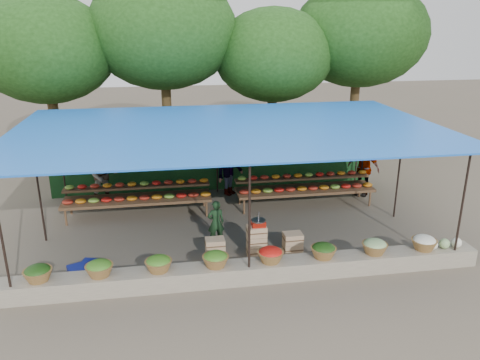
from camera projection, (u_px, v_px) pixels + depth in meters
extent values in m
plane|color=#625948|center=(230.00, 228.00, 12.81)|extent=(60.00, 60.00, 0.00)
cube|color=slate|center=(248.00, 272.00, 10.18)|extent=(10.60, 0.55, 0.40)
cylinder|color=black|center=(2.00, 241.00, 8.91)|extent=(0.05, 0.05, 2.80)
cylinder|color=black|center=(249.00, 224.00, 9.65)|extent=(0.05, 0.05, 2.80)
cylinder|color=black|center=(461.00, 210.00, 10.39)|extent=(0.05, 0.05, 2.80)
cylinder|color=black|center=(39.00, 190.00, 11.62)|extent=(0.05, 0.05, 2.80)
cylinder|color=black|center=(399.00, 171.00, 13.10)|extent=(0.05, 0.05, 2.80)
cylinder|color=black|center=(61.00, 158.00, 14.33)|extent=(0.05, 0.05, 2.80)
cylinder|color=black|center=(217.00, 151.00, 15.07)|extent=(0.05, 0.05, 2.80)
cylinder|color=black|center=(358.00, 145.00, 15.80)|extent=(0.05, 0.05, 2.80)
cube|color=blue|center=(229.00, 128.00, 11.91)|extent=(10.80, 6.60, 0.04)
cube|color=blue|center=(242.00, 156.00, 10.10)|extent=(10.80, 2.19, 0.26)
cube|color=blue|center=(220.00, 119.00, 13.83)|extent=(10.80, 2.19, 0.26)
cylinder|color=gray|center=(223.00, 144.00, 13.47)|extent=(9.60, 0.01, 0.01)
ellipsoid|color=yellow|center=(61.00, 160.00, 12.87)|extent=(0.23, 0.17, 0.30)
ellipsoid|color=yellow|center=(83.00, 159.00, 12.96)|extent=(0.23, 0.17, 0.30)
ellipsoid|color=yellow|center=(106.00, 158.00, 13.05)|extent=(0.23, 0.17, 0.30)
ellipsoid|color=yellow|center=(128.00, 157.00, 13.14)|extent=(0.23, 0.17, 0.30)
ellipsoid|color=yellow|center=(149.00, 156.00, 13.23)|extent=(0.23, 0.17, 0.30)
ellipsoid|color=yellow|center=(171.00, 155.00, 13.33)|extent=(0.23, 0.17, 0.30)
ellipsoid|color=yellow|center=(192.00, 154.00, 13.42)|extent=(0.23, 0.17, 0.30)
ellipsoid|color=yellow|center=(212.00, 154.00, 13.51)|extent=(0.23, 0.17, 0.30)
ellipsoid|color=yellow|center=(233.00, 153.00, 13.60)|extent=(0.23, 0.17, 0.30)
ellipsoid|color=yellow|center=(253.00, 152.00, 13.70)|extent=(0.23, 0.17, 0.30)
ellipsoid|color=yellow|center=(273.00, 151.00, 13.79)|extent=(0.23, 0.17, 0.30)
ellipsoid|color=yellow|center=(293.00, 150.00, 13.88)|extent=(0.23, 0.17, 0.30)
ellipsoid|color=yellow|center=(312.00, 149.00, 13.97)|extent=(0.23, 0.17, 0.30)
ellipsoid|color=yellow|center=(331.00, 148.00, 14.06)|extent=(0.23, 0.17, 0.30)
ellipsoid|color=yellow|center=(350.00, 148.00, 14.16)|extent=(0.23, 0.17, 0.30)
ellipsoid|color=yellow|center=(369.00, 147.00, 14.25)|extent=(0.23, 0.17, 0.30)
ellipsoid|color=#1E4512|center=(37.00, 271.00, 9.38)|extent=(0.52, 0.52, 0.23)
ellipsoid|color=#407A20|center=(99.00, 266.00, 9.57)|extent=(0.52, 0.52, 0.23)
ellipsoid|color=#407A20|center=(158.00, 261.00, 9.75)|extent=(0.52, 0.52, 0.23)
ellipsoid|color=#407A20|center=(216.00, 257.00, 9.94)|extent=(0.52, 0.52, 0.23)
ellipsoid|color=red|center=(271.00, 253.00, 10.12)|extent=(0.52, 0.52, 0.23)
ellipsoid|color=#1E4512|center=(324.00, 249.00, 10.30)|extent=(0.52, 0.52, 0.23)
ellipsoid|color=#93BC75|center=(375.00, 245.00, 10.49)|extent=(0.52, 0.52, 0.23)
ellipsoid|color=white|center=(424.00, 241.00, 10.67)|extent=(0.52, 0.52, 0.23)
cube|color=#18451C|center=(216.00, 153.00, 15.35)|extent=(10.60, 0.06, 2.50)
cylinder|color=#3D2C16|center=(55.00, 121.00, 16.74)|extent=(0.36, 0.36, 3.97)
ellipsoid|color=black|center=(45.00, 49.00, 15.94)|extent=(4.77, 4.77, 3.69)
cylinder|color=#3D2C16|center=(167.00, 108.00, 17.65)|extent=(0.36, 0.36, 4.48)
ellipsoid|color=black|center=(163.00, 31.00, 16.74)|extent=(5.39, 5.39, 4.17)
cylinder|color=#3D2C16|center=(272.00, 117.00, 18.11)|extent=(0.36, 0.36, 3.71)
ellipsoid|color=black|center=(273.00, 55.00, 17.36)|extent=(4.47, 4.47, 3.45)
cylinder|color=#3D2C16|center=(354.00, 104.00, 18.91)|extent=(0.36, 0.36, 4.35)
ellipsoid|color=black|center=(360.00, 34.00, 18.03)|extent=(5.24, 5.24, 4.05)
cube|color=#4E361F|center=(138.00, 199.00, 13.48)|extent=(4.20, 0.95, 0.08)
cube|color=#4E361F|center=(137.00, 187.00, 13.67)|extent=(4.20, 0.35, 0.06)
cylinder|color=#4E361F|center=(66.00, 217.00, 12.89)|extent=(0.06, 0.06, 0.50)
cylinder|color=#4E361F|center=(207.00, 208.00, 13.49)|extent=(0.06, 0.06, 0.50)
cylinder|color=#4E361F|center=(71.00, 206.00, 13.63)|extent=(0.06, 0.06, 0.50)
cylinder|color=#4E361F|center=(204.00, 198.00, 14.23)|extent=(0.06, 0.06, 0.50)
ellipsoid|color=#A92718|center=(68.00, 202.00, 13.02)|extent=(0.31, 0.26, 0.13)
ellipsoid|color=#77A733|center=(69.00, 187.00, 13.35)|extent=(0.26, 0.22, 0.12)
ellipsoid|color=orange|center=(81.00, 201.00, 13.07)|extent=(0.31, 0.26, 0.13)
ellipsoid|color=red|center=(82.00, 187.00, 13.40)|extent=(0.26, 0.22, 0.12)
ellipsoid|color=#77A733|center=(94.00, 200.00, 13.12)|extent=(0.31, 0.26, 0.13)
ellipsoid|color=#A92718|center=(95.00, 186.00, 13.46)|extent=(0.26, 0.22, 0.12)
ellipsoid|color=red|center=(107.00, 200.00, 13.18)|extent=(0.31, 0.26, 0.13)
ellipsoid|color=orange|center=(107.00, 185.00, 13.51)|extent=(0.26, 0.22, 0.12)
ellipsoid|color=#A92718|center=(119.00, 199.00, 13.23)|extent=(0.31, 0.26, 0.13)
ellipsoid|color=#A92718|center=(120.00, 185.00, 13.56)|extent=(0.26, 0.22, 0.12)
ellipsoid|color=orange|center=(132.00, 198.00, 13.28)|extent=(0.31, 0.26, 0.13)
ellipsoid|color=orange|center=(132.00, 184.00, 13.62)|extent=(0.26, 0.22, 0.12)
ellipsoid|color=#A92718|center=(144.00, 197.00, 13.34)|extent=(0.31, 0.26, 0.13)
ellipsoid|color=#77A733|center=(144.00, 183.00, 13.67)|extent=(0.26, 0.22, 0.12)
ellipsoid|color=orange|center=(157.00, 197.00, 13.39)|extent=(0.31, 0.26, 0.13)
ellipsoid|color=red|center=(156.00, 183.00, 13.73)|extent=(0.26, 0.22, 0.12)
ellipsoid|color=#77A733|center=(169.00, 196.00, 13.45)|extent=(0.31, 0.26, 0.13)
ellipsoid|color=#A92718|center=(168.00, 182.00, 13.78)|extent=(0.26, 0.22, 0.12)
ellipsoid|color=red|center=(181.00, 195.00, 13.50)|extent=(0.31, 0.26, 0.13)
ellipsoid|color=orange|center=(180.00, 181.00, 13.83)|extent=(0.26, 0.22, 0.12)
ellipsoid|color=#A92718|center=(193.00, 195.00, 13.55)|extent=(0.31, 0.26, 0.13)
ellipsoid|color=#A92718|center=(192.00, 181.00, 13.89)|extent=(0.26, 0.22, 0.12)
ellipsoid|color=orange|center=(205.00, 194.00, 13.61)|extent=(0.31, 0.26, 0.13)
ellipsoid|color=orange|center=(204.00, 180.00, 13.94)|extent=(0.26, 0.22, 0.12)
cube|color=#4E361F|center=(305.00, 190.00, 14.25)|extent=(4.20, 0.95, 0.08)
cube|color=#4E361F|center=(302.00, 178.00, 14.44)|extent=(4.20, 0.35, 0.06)
cylinder|color=#4E361F|center=(244.00, 206.00, 13.66)|extent=(0.06, 0.06, 0.50)
cylinder|color=#4E361F|center=(370.00, 198.00, 14.25)|extent=(0.06, 0.06, 0.50)
cylinder|color=#4E361F|center=(240.00, 196.00, 14.40)|extent=(0.06, 0.06, 0.50)
cylinder|color=#4E361F|center=(359.00, 189.00, 15.00)|extent=(0.06, 0.06, 0.50)
ellipsoid|color=#A92718|center=(244.00, 192.00, 13.78)|extent=(0.31, 0.26, 0.13)
ellipsoid|color=#77A733|center=(242.00, 178.00, 14.12)|extent=(0.26, 0.22, 0.12)
ellipsoid|color=orange|center=(256.00, 191.00, 13.84)|extent=(0.31, 0.26, 0.13)
ellipsoid|color=red|center=(253.00, 178.00, 14.17)|extent=(0.26, 0.22, 0.12)
ellipsoid|color=#77A733|center=(268.00, 190.00, 13.89)|extent=(0.31, 0.26, 0.13)
ellipsoid|color=#A92718|center=(264.00, 177.00, 14.22)|extent=(0.26, 0.22, 0.12)
ellipsoid|color=red|center=(279.00, 190.00, 13.95)|extent=(0.31, 0.26, 0.13)
ellipsoid|color=orange|center=(276.00, 176.00, 14.28)|extent=(0.26, 0.22, 0.12)
ellipsoid|color=#A92718|center=(290.00, 189.00, 14.00)|extent=(0.31, 0.26, 0.13)
ellipsoid|color=#A92718|center=(287.00, 176.00, 14.33)|extent=(0.26, 0.22, 0.12)
ellipsoid|color=orange|center=(302.00, 188.00, 14.05)|extent=(0.31, 0.26, 0.13)
ellipsoid|color=orange|center=(298.00, 175.00, 14.39)|extent=(0.26, 0.22, 0.12)
ellipsoid|color=#A92718|center=(313.00, 188.00, 14.11)|extent=(0.31, 0.26, 0.13)
ellipsoid|color=#77A733|center=(309.00, 175.00, 14.44)|extent=(0.26, 0.22, 0.12)
ellipsoid|color=orange|center=(324.00, 187.00, 14.16)|extent=(0.31, 0.26, 0.13)
ellipsoid|color=red|center=(320.00, 174.00, 14.49)|extent=(0.26, 0.22, 0.12)
ellipsoid|color=#77A733|center=(335.00, 187.00, 14.21)|extent=(0.31, 0.26, 0.13)
ellipsoid|color=#A92718|center=(330.00, 174.00, 14.55)|extent=(0.26, 0.22, 0.12)
ellipsoid|color=red|center=(346.00, 186.00, 14.27)|extent=(0.31, 0.26, 0.13)
ellipsoid|color=orange|center=(341.00, 173.00, 14.60)|extent=(0.26, 0.22, 0.12)
ellipsoid|color=#A92718|center=(357.00, 185.00, 14.32)|extent=(0.31, 0.26, 0.13)
ellipsoid|color=#A92718|center=(352.00, 172.00, 14.65)|extent=(0.26, 0.22, 0.12)
ellipsoid|color=orange|center=(368.00, 185.00, 14.38)|extent=(0.31, 0.26, 0.13)
ellipsoid|color=orange|center=(362.00, 172.00, 14.71)|extent=(0.26, 0.22, 0.12)
cube|color=tan|center=(215.00, 254.00, 11.13)|extent=(0.46, 0.35, 0.25)
cube|color=tan|center=(215.00, 244.00, 11.04)|extent=(0.46, 0.35, 0.25)
cube|color=tan|center=(256.00, 250.00, 11.28)|extent=(0.46, 0.35, 0.25)
cube|color=tan|center=(257.00, 241.00, 11.20)|extent=(0.46, 0.35, 0.25)
cube|color=tan|center=(257.00, 231.00, 11.11)|extent=(0.46, 0.35, 0.25)
cube|color=tan|center=(292.00, 248.00, 11.42)|extent=(0.46, 0.35, 0.25)
cube|color=tan|center=(293.00, 238.00, 11.34)|extent=(0.46, 0.35, 0.25)
cube|color=#AA1A0D|center=(258.00, 223.00, 11.06)|extent=(0.32, 0.28, 0.13)
cylinder|color=gray|center=(259.00, 220.00, 11.03)|extent=(0.34, 0.34, 0.03)
cylinder|color=gray|center=(259.00, 216.00, 11.00)|extent=(0.03, 0.03, 0.23)
imported|color=#17341A|center=(216.00, 223.00, 11.71)|extent=(0.45, 0.32, 1.17)
imported|color=slate|center=(104.00, 175.00, 14.24)|extent=(1.05, 0.92, 1.85)
imported|color=slate|center=(230.00, 168.00, 15.00)|extent=(1.31, 1.29, 1.81)
imported|color=slate|center=(363.00, 168.00, 14.99)|extent=(1.04, 1.08, 1.81)
cube|color=navy|center=(83.00, 273.00, 10.19)|extent=(0.68, 0.60, 0.34)
cube|color=navy|center=(93.00, 268.00, 10.46)|extent=(0.56, 0.47, 0.29)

